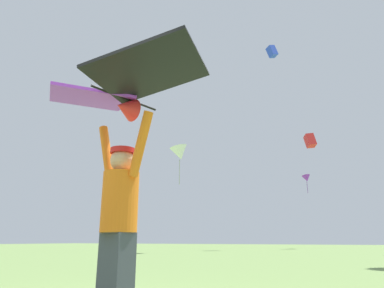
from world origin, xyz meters
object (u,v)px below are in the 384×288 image
object	(u,v)px
kite_flyer_person	(119,219)
distant_kite_red_low_left	(310,141)
distant_kite_purple_mid_right	(307,178)
held_stunt_kite	(119,90)
distant_kite_blue_mid_left	(272,52)
distant_kite_white_low_right	(180,153)

from	to	relation	value
kite_flyer_person	distant_kite_red_low_left	distance (m)	32.41
distant_kite_red_low_left	distant_kite_purple_mid_right	bearing A→B (deg)	119.22
held_stunt_kite	distant_kite_blue_mid_left	distance (m)	32.03
distant_kite_white_low_right	distant_kite_blue_mid_left	world-z (taller)	distant_kite_blue_mid_left
distant_kite_purple_mid_right	distant_kite_blue_mid_left	bearing A→B (deg)	-104.70
distant_kite_white_low_right	distant_kite_purple_mid_right	size ratio (longest dim) A/B	1.46
held_stunt_kite	distant_kite_purple_mid_right	size ratio (longest dim) A/B	1.13
distant_kite_white_low_right	distant_kite_purple_mid_right	xyz separation A→B (m)	(5.87, 15.86, 0.34)
kite_flyer_person	distant_kite_white_low_right	bearing A→B (deg)	116.87
distant_kite_blue_mid_left	distant_kite_white_low_right	bearing A→B (deg)	-113.06
distant_kite_red_low_left	distant_kite_blue_mid_left	xyz separation A→B (m)	(-2.28, -3.83, 8.38)
distant_kite_red_low_left	distant_kite_white_low_right	bearing A→B (deg)	-115.21
distant_kite_red_low_left	distant_kite_blue_mid_left	world-z (taller)	distant_kite_blue_mid_left
distant_kite_purple_mid_right	distant_kite_blue_mid_left	world-z (taller)	distant_kite_blue_mid_left
distant_kite_red_low_left	distant_kite_blue_mid_left	size ratio (longest dim) A/B	1.14
distant_kite_red_low_left	distant_kite_blue_mid_left	distance (m)	9.49
distant_kite_blue_mid_left	distant_kite_purple_mid_right	bearing A→B (deg)	75.30
kite_flyer_person	distant_kite_blue_mid_left	size ratio (longest dim) A/B	1.48
distant_kite_red_low_left	distant_kite_purple_mid_right	distance (m)	3.86
distant_kite_red_low_left	held_stunt_kite	bearing A→B (deg)	-86.86
distant_kite_red_low_left	distant_kite_purple_mid_right	world-z (taller)	distant_kite_red_low_left
held_stunt_kite	distant_kite_blue_mid_left	size ratio (longest dim) A/B	1.61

